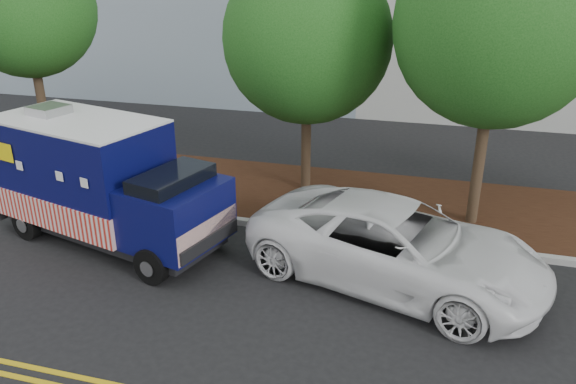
# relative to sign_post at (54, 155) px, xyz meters

# --- Properties ---
(ground) EXTENTS (120.00, 120.00, 0.00)m
(ground) POSITION_rel_sign_post_xyz_m (4.51, -1.73, -1.20)
(ground) COLOR black
(ground) RESTS_ON ground
(curb) EXTENTS (120.00, 0.18, 0.15)m
(curb) POSITION_rel_sign_post_xyz_m (4.51, -0.33, -1.12)
(curb) COLOR #9E9E99
(curb) RESTS_ON ground
(mulch_strip) EXTENTS (120.00, 4.00, 0.15)m
(mulch_strip) POSITION_rel_sign_post_xyz_m (4.51, 1.77, -1.12)
(mulch_strip) COLOR black
(mulch_strip) RESTS_ON ground
(centerline_near) EXTENTS (120.00, 0.10, 0.01)m
(centerline_near) POSITION_rel_sign_post_xyz_m (4.51, -6.18, -1.19)
(centerline_near) COLOR gold
(centerline_near) RESTS_ON ground
(tree_a) EXTENTS (3.73, 3.73, 6.67)m
(tree_a) POSITION_rel_sign_post_xyz_m (-1.29, 1.43, 3.60)
(tree_a) COLOR #38281C
(tree_a) RESTS_ON ground
(tree_b) EXTENTS (4.28, 4.28, 6.34)m
(tree_b) POSITION_rel_sign_post_xyz_m (6.43, 2.02, 2.99)
(tree_b) COLOR #38281C
(tree_b) RESTS_ON ground
(tree_c) EXTENTS (4.45, 4.45, 6.98)m
(tree_c) POSITION_rel_sign_post_xyz_m (10.82, 1.04, 3.55)
(tree_c) COLOR #38281C
(tree_c) RESTS_ON ground
(sign_post) EXTENTS (0.06, 0.06, 2.40)m
(sign_post) POSITION_rel_sign_post_xyz_m (0.00, 0.00, 0.00)
(sign_post) COLOR #473828
(sign_post) RESTS_ON ground
(food_truck) EXTENTS (5.99, 3.42, 2.99)m
(food_truck) POSITION_rel_sign_post_xyz_m (2.57, -1.84, 0.15)
(food_truck) COLOR black
(food_truck) RESTS_ON ground
(white_car) EXTENTS (6.43, 4.30, 1.64)m
(white_car) POSITION_rel_sign_post_xyz_m (9.25, -1.98, -0.38)
(white_car) COLOR white
(white_car) RESTS_ON ground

